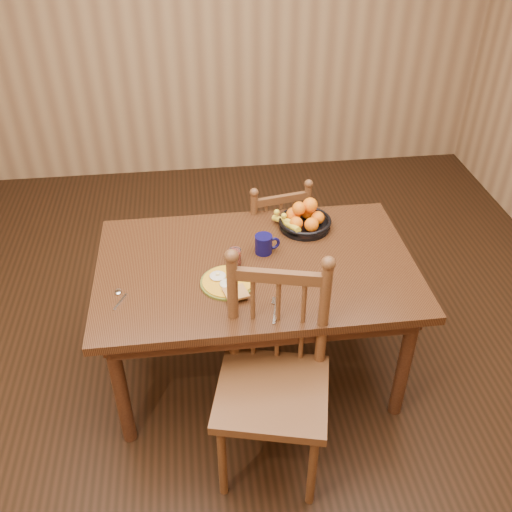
{
  "coord_description": "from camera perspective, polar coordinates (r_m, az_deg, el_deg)",
  "views": [
    {
      "loc": [
        -0.28,
        -2.27,
        2.49
      ],
      "look_at": [
        0.0,
        0.0,
        0.8
      ],
      "focal_mm": 40.0,
      "sensor_mm": 36.0,
      "label": 1
    }
  ],
  "objects": [
    {
      "name": "coffee_mug",
      "position": [
        2.93,
        0.85,
        1.22
      ],
      "size": [
        0.13,
        0.09,
        0.1
      ],
      "color": "#0C0A3A",
      "rests_on": "dining_table"
    },
    {
      "name": "room",
      "position": [
        2.55,
        -0.0,
        9.98
      ],
      "size": [
        4.52,
        5.02,
        2.72
      ],
      "color": "black",
      "rests_on": "ground"
    },
    {
      "name": "fork",
      "position": [
        2.61,
        1.93,
        -5.31
      ],
      "size": [
        0.05,
        0.18,
        0.0
      ],
      "rotation": [
        0.0,
        0.0,
        -0.23
      ],
      "color": "silver",
      "rests_on": "dining_table"
    },
    {
      "name": "dining_table",
      "position": [
        2.92,
        -0.0,
        -2.13
      ],
      "size": [
        1.6,
        1.0,
        0.75
      ],
      "color": "black",
      "rests_on": "ground"
    },
    {
      "name": "chair_far",
      "position": [
        3.6,
        1.66,
        1.52
      ],
      "size": [
        0.47,
        0.45,
        0.88
      ],
      "rotation": [
        0.0,
        0.0,
        3.33
      ],
      "color": "#462B15",
      "rests_on": "ground"
    },
    {
      "name": "spoon",
      "position": [
        2.75,
        -13.57,
        -3.81
      ],
      "size": [
        0.06,
        0.15,
        0.01
      ],
      "rotation": [
        0.0,
        0.0,
        -0.44
      ],
      "color": "silver",
      "rests_on": "dining_table"
    },
    {
      "name": "chair_near",
      "position": [
        2.61,
        1.74,
        -12.41
      ],
      "size": [
        0.59,
        0.57,
        1.08
      ],
      "rotation": [
        0.0,
        0.0,
        -0.24
      ],
      "color": "#462B15",
      "rests_on": "ground"
    },
    {
      "name": "juice_glass",
      "position": [
        2.85,
        -2.11,
        -0.14
      ],
      "size": [
        0.06,
        0.06,
        0.09
      ],
      "color": "silver",
      "rests_on": "dining_table"
    },
    {
      "name": "breakfast_plate",
      "position": [
        2.74,
        -2.81,
        -2.63
      ],
      "size": [
        0.26,
        0.3,
        0.04
      ],
      "color": "#59601E",
      "rests_on": "dining_table"
    },
    {
      "name": "fruit_bowl",
      "position": [
        3.13,
        4.81,
        3.69
      ],
      "size": [
        0.32,
        0.29,
        0.17
      ],
      "color": "black",
      "rests_on": "dining_table"
    }
  ]
}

